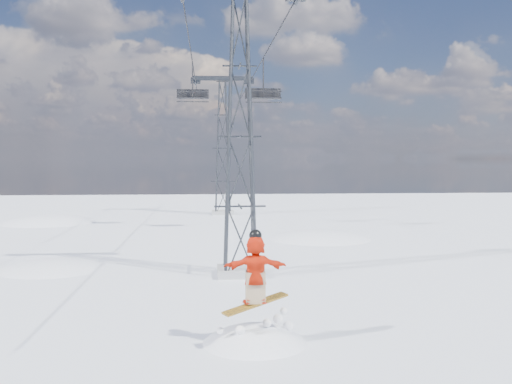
% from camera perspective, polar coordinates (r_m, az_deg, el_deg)
% --- Properties ---
extents(ground, '(120.00, 120.00, 0.00)m').
position_cam_1_polar(ground, '(15.18, -2.93, -14.42)').
color(ground, white).
rests_on(ground, ground).
extents(snow_terrain, '(39.00, 37.00, 22.00)m').
position_cam_1_polar(snow_terrain, '(38.66, -11.50, -18.31)').
color(snow_terrain, white).
rests_on(snow_terrain, ground).
extents(lift_tower_near, '(5.20, 1.80, 11.43)m').
position_cam_1_polar(lift_tower_near, '(22.50, -1.63, 5.47)').
color(lift_tower_near, '#999999').
rests_on(lift_tower_near, ground).
extents(lift_tower_far, '(5.20, 1.80, 11.43)m').
position_cam_1_polar(lift_tower_far, '(47.47, -3.35, 4.34)').
color(lift_tower_far, '#999999').
rests_on(lift_tower_far, ground).
extents(haul_cables, '(4.46, 51.00, 0.06)m').
position_cam_1_polar(haul_cables, '(34.54, -2.76, 13.71)').
color(haul_cables, black).
rests_on(haul_cables, ground).
extents(lift_chair_mid, '(2.24, 0.64, 2.78)m').
position_cam_1_polar(lift_chair_mid, '(35.87, 0.72, 9.73)').
color(lift_chair_mid, black).
rests_on(lift_chair_mid, ground).
extents(lift_chair_far, '(2.08, 0.60, 2.57)m').
position_cam_1_polar(lift_chair_far, '(37.72, -6.35, 9.65)').
color(lift_chair_far, black).
rests_on(lift_chair_far, ground).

